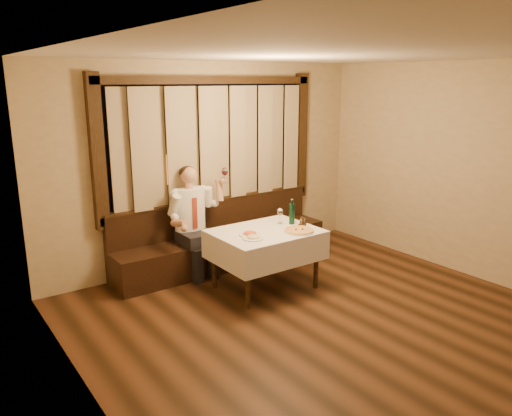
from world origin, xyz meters
TOP-DOWN VIEW (x-y plane):
  - room at (-0.00, 0.97)m, footprint 5.01×6.01m
  - banquette at (0.00, 2.72)m, footprint 3.20×0.61m
  - dining_table at (0.00, 1.70)m, footprint 1.27×0.97m
  - pizza at (0.30, 1.42)m, footprint 0.38×0.38m
  - pasta_red at (-0.26, 1.65)m, footprint 0.26×0.26m
  - pasta_cream at (-0.32, 1.52)m, footprint 0.25×0.25m
  - green_bottle at (0.45, 1.74)m, footprint 0.07×0.07m
  - table_wine_glass at (0.33, 1.83)m, footprint 0.08×0.08m
  - cruet_caddy at (0.49, 1.58)m, footprint 0.12×0.09m
  - seated_man at (-0.50, 2.63)m, footprint 0.82×0.61m

SIDE VIEW (x-z plane):
  - banquette at x=0.00m, z-range -0.16..0.78m
  - dining_table at x=0.00m, z-range 0.27..1.03m
  - pizza at x=0.30m, z-range 0.75..0.79m
  - pasta_cream at x=-0.32m, z-range 0.75..0.83m
  - pasta_red at x=-0.26m, z-range 0.75..0.84m
  - cruet_caddy at x=0.49m, z-range 0.74..0.86m
  - seated_man at x=-0.50m, z-range 0.11..1.58m
  - green_bottle at x=0.45m, z-range 0.73..1.06m
  - table_wine_glass at x=0.33m, z-range 0.80..1.01m
  - room at x=0.00m, z-range 0.09..2.91m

